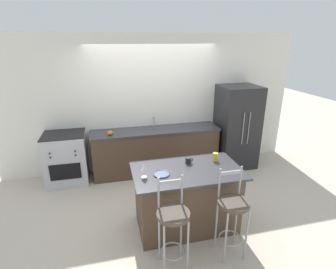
{
  "coord_description": "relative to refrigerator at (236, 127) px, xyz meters",
  "views": [
    {
      "loc": [
        -0.92,
        -4.47,
        2.58
      ],
      "look_at": [
        0.04,
        -0.55,
        1.11
      ],
      "focal_mm": 28.0,
      "sensor_mm": 36.0,
      "label": 1
    }
  ],
  "objects": [
    {
      "name": "refrigerator",
      "position": [
        0.0,
        0.0,
        0.0
      ],
      "size": [
        0.77,
        0.75,
        1.71
      ],
      "color": "#232326",
      "rests_on": "ground_plane"
    },
    {
      "name": "bar_stool_far",
      "position": [
        -1.24,
        -2.33,
        -0.23
      ],
      "size": [
        0.38,
        0.38,
        1.15
      ],
      "color": "#99999E",
      "rests_on": "ground_plane"
    },
    {
      "name": "kitchen_island",
      "position": [
        -1.62,
        -1.69,
        -0.4
      ],
      "size": [
        1.49,
        0.87,
        0.91
      ],
      "color": "#4C3828",
      "rests_on": "ground_plane"
    },
    {
      "name": "wine_glass",
      "position": [
        -2.22,
        -1.75,
        0.18
      ],
      "size": [
        0.08,
        0.08,
        0.19
      ],
      "color": "white",
      "rests_on": "kitchen_island"
    },
    {
      "name": "pumpkin_decoration",
      "position": [
        -2.59,
        -0.05,
        0.1
      ],
      "size": [
        0.11,
        0.11,
        0.11
      ],
      "color": "orange",
      "rests_on": "back_counter"
    },
    {
      "name": "back_counter",
      "position": [
        -1.71,
        0.09,
        -0.4
      ],
      "size": [
        2.52,
        0.62,
        0.91
      ],
      "color": "#4C3828",
      "rests_on": "ground_plane"
    },
    {
      "name": "wall_back",
      "position": [
        -1.71,
        0.38,
        0.49
      ],
      "size": [
        6.0,
        0.07,
        2.7
      ],
      "color": "silver",
      "rests_on": "ground_plane"
    },
    {
      "name": "bar_stool_near",
      "position": [
        -1.99,
        -2.37,
        -0.23
      ],
      "size": [
        0.38,
        0.38,
        1.15
      ],
      "color": "#99999E",
      "rests_on": "ground_plane"
    },
    {
      "name": "dinner_plate",
      "position": [
        -1.99,
        -1.74,
        0.06
      ],
      "size": [
        0.22,
        0.22,
        0.02
      ],
      "color": "#425170",
      "rests_on": "kitchen_island"
    },
    {
      "name": "coffee_mug",
      "position": [
        -1.54,
        -1.5,
        0.1
      ],
      "size": [
        0.11,
        0.08,
        0.09
      ],
      "color": "#232326",
      "rests_on": "kitchen_island"
    },
    {
      "name": "oven_range",
      "position": [
        -3.42,
        0.05,
        -0.37
      ],
      "size": [
        0.74,
        0.65,
        0.97
      ],
      "color": "#B7B7BC",
      "rests_on": "ground_plane"
    },
    {
      "name": "tumbler_cup",
      "position": [
        -1.14,
        -1.52,
        0.11
      ],
      "size": [
        0.08,
        0.08,
        0.12
      ],
      "color": "gold",
      "rests_on": "kitchen_island"
    },
    {
      "name": "ground_plane",
      "position": [
        -1.71,
        -0.25,
        -0.86
      ],
      "size": [
        18.0,
        18.0,
        0.0
      ],
      "primitive_type": "plane",
      "color": "beige"
    },
    {
      "name": "sink_faucet",
      "position": [
        -1.71,
        0.28,
        0.19
      ],
      "size": [
        0.02,
        0.13,
        0.22
      ],
      "color": "#ADAFB5",
      "rests_on": "back_counter"
    }
  ]
}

